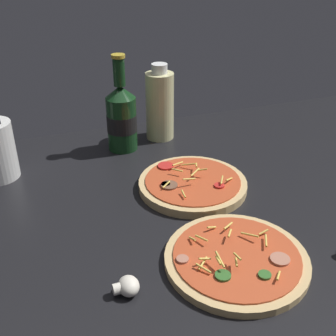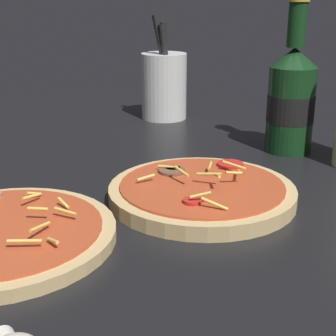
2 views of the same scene
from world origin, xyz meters
TOP-DOWN VIEW (x-y plane):
  - counter_slab at (0.00, 0.00)cm, footprint 160.00×90.00cm
  - pizza_near at (-2.36, -18.01)cm, footprint 24.04×24.04cm
  - pizza_far at (0.43, 6.35)cm, footprint 23.24×23.24cm
  - beer_bottle at (-9.12, 30.50)cm, footprint 7.50×7.50cm
  - oil_bottle at (1.99, 33.73)cm, footprint 7.37×7.37cm
  - mushroom_left at (-21.16, -18.42)cm, footprint 4.07×3.87cm

SIDE VIEW (x-z plane):
  - counter_slab at x=0.00cm, z-range 0.00..2.50cm
  - pizza_near at x=-2.36cm, z-range 1.26..5.40cm
  - pizza_far at x=0.43cm, z-range 1.42..5.69cm
  - mushroom_left at x=-21.16cm, z-range 2.50..5.21cm
  - beer_bottle at x=-9.12cm, z-range -0.85..23.13cm
  - oil_bottle at x=1.99cm, z-range 1.70..21.65cm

